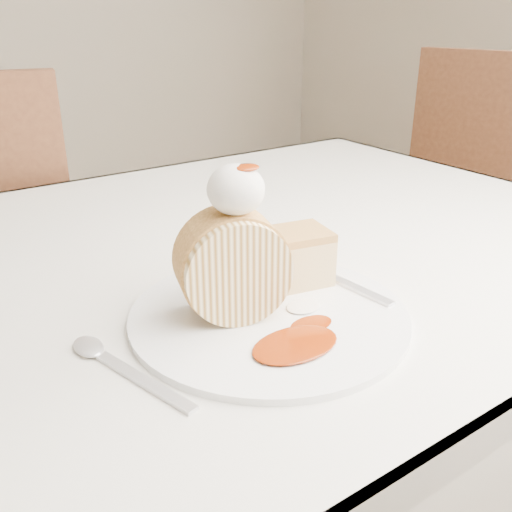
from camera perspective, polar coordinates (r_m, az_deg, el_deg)
table at (r=0.83m, az=-6.98°, el=-5.55°), size 1.40×0.90×0.75m
chair_end at (r=1.67m, az=19.89°, el=4.26°), size 0.53×0.53×0.96m
plate at (r=0.62m, az=1.29°, el=-5.91°), size 0.36×0.36×0.01m
roulade_slice at (r=0.59m, az=-2.29°, el=-1.01°), size 0.13×0.09×0.11m
cake_chunk at (r=0.68m, az=4.30°, el=-0.34°), size 0.08×0.07×0.06m
whipped_cream at (r=0.57m, az=-2.03°, el=6.66°), size 0.06×0.06×0.05m
caramel_drizzle at (r=0.56m, az=-1.06°, el=9.47°), size 0.03×0.02×0.01m
caramel_pool at (r=0.56m, az=3.94°, el=-8.80°), size 0.10×0.08×0.00m
fork at (r=0.68m, az=9.19°, el=-2.84°), size 0.04×0.18×0.00m
spoon at (r=0.53m, az=-11.14°, el=-12.18°), size 0.06×0.16×0.00m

